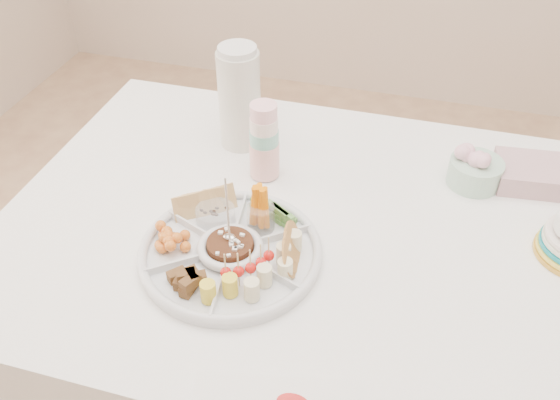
# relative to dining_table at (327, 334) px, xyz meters

# --- Properties ---
(dining_table) EXTENTS (1.52, 1.02, 0.76)m
(dining_table) POSITION_rel_dining_table_xyz_m (0.00, 0.00, 0.00)
(dining_table) COLOR white
(dining_table) RESTS_ON floor
(party_tray) EXTENTS (0.50, 0.50, 0.04)m
(party_tray) POSITION_rel_dining_table_xyz_m (-0.19, -0.15, 0.40)
(party_tray) COLOR white
(party_tray) RESTS_ON dining_table
(bean_dip) EXTENTS (0.13, 0.13, 0.04)m
(bean_dip) POSITION_rel_dining_table_xyz_m (-0.19, -0.15, 0.41)
(bean_dip) COLOR #4F2911
(bean_dip) RESTS_ON party_tray
(tortillas) EXTENTS (0.13, 0.13, 0.06)m
(tortillas) POSITION_rel_dining_table_xyz_m (-0.07, -0.13, 0.42)
(tortillas) COLOR #A47944
(tortillas) RESTS_ON party_tray
(carrot_cucumber) EXTENTS (0.16, 0.16, 0.11)m
(carrot_cucumber) POSITION_rel_dining_table_xyz_m (-0.15, -0.03, 0.44)
(carrot_cucumber) COLOR orange
(carrot_cucumber) RESTS_ON party_tray
(pita_raisins) EXTENTS (0.16, 0.16, 0.07)m
(pita_raisins) POSITION_rel_dining_table_xyz_m (-0.27, -0.05, 0.42)
(pita_raisins) COLOR #E3C26B
(pita_raisins) RESTS_ON party_tray
(cherries) EXTENTS (0.14, 0.14, 0.04)m
(cherries) POSITION_rel_dining_table_xyz_m (-0.32, -0.17, 0.42)
(cherries) COLOR #CF5117
(cherries) RESTS_ON party_tray
(granola_chunks) EXTENTS (0.13, 0.13, 0.04)m
(granola_chunks) POSITION_rel_dining_table_xyz_m (-0.24, -0.27, 0.42)
(granola_chunks) COLOR #4B3422
(granola_chunks) RESTS_ON party_tray
(banana_tomato) EXTENTS (0.13, 0.13, 0.08)m
(banana_tomato) POSITION_rel_dining_table_xyz_m (-0.12, -0.25, 0.44)
(banana_tomato) COLOR #E7D071
(banana_tomato) RESTS_ON party_tray
(cup_stack) EXTENTS (0.08, 0.08, 0.20)m
(cup_stack) POSITION_rel_dining_table_xyz_m (-0.21, 0.15, 0.48)
(cup_stack) COLOR #A3C59F
(cup_stack) RESTS_ON dining_table
(thermos) EXTENTS (0.11, 0.11, 0.28)m
(thermos) POSITION_rel_dining_table_xyz_m (-0.31, 0.27, 0.52)
(thermos) COLOR silver
(thermos) RESTS_ON dining_table
(flower_bowl) EXTENTS (0.13, 0.13, 0.10)m
(flower_bowl) POSITION_rel_dining_table_xyz_m (0.29, 0.25, 0.43)
(flower_bowl) COLOR #9AB1A5
(flower_bowl) RESTS_ON dining_table
(napkin_stack) EXTENTS (0.17, 0.15, 0.05)m
(napkin_stack) POSITION_rel_dining_table_xyz_m (0.42, 0.29, 0.41)
(napkin_stack) COLOR #BF929B
(napkin_stack) RESTS_ON dining_table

